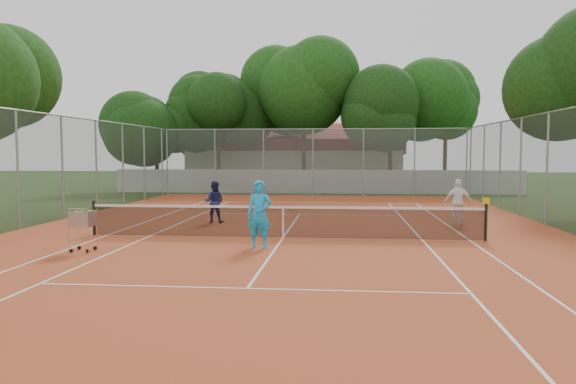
# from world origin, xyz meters

# --- Properties ---
(ground) EXTENTS (120.00, 120.00, 0.00)m
(ground) POSITION_xyz_m (0.00, 0.00, 0.00)
(ground) COLOR #15340E
(ground) RESTS_ON ground
(court_pad) EXTENTS (18.00, 34.00, 0.02)m
(court_pad) POSITION_xyz_m (0.00, 0.00, 0.01)
(court_pad) COLOR #AE4821
(court_pad) RESTS_ON ground
(court_lines) EXTENTS (10.98, 23.78, 0.01)m
(court_lines) POSITION_xyz_m (0.00, 0.00, 0.02)
(court_lines) COLOR white
(court_lines) RESTS_ON court_pad
(tennis_net) EXTENTS (11.88, 0.10, 0.98)m
(tennis_net) POSITION_xyz_m (0.00, 0.00, 0.51)
(tennis_net) COLOR black
(tennis_net) RESTS_ON court_pad
(perimeter_fence) EXTENTS (18.00, 34.00, 4.00)m
(perimeter_fence) POSITION_xyz_m (0.00, 0.00, 2.00)
(perimeter_fence) COLOR slate
(perimeter_fence) RESTS_ON ground
(boundary_wall) EXTENTS (26.00, 0.30, 1.50)m
(boundary_wall) POSITION_xyz_m (0.00, 19.00, 0.75)
(boundary_wall) COLOR silver
(boundary_wall) RESTS_ON ground
(clubhouse) EXTENTS (16.40, 9.00, 4.40)m
(clubhouse) POSITION_xyz_m (-2.00, 29.00, 2.20)
(clubhouse) COLOR beige
(clubhouse) RESTS_ON ground
(tropical_trees) EXTENTS (29.00, 19.00, 10.00)m
(tropical_trees) POSITION_xyz_m (0.00, 22.00, 5.00)
(tropical_trees) COLOR black
(tropical_trees) RESTS_ON ground
(player_near) EXTENTS (0.70, 0.49, 1.83)m
(player_near) POSITION_xyz_m (-0.44, -1.91, 0.94)
(player_near) COLOR #1BA5ED
(player_near) RESTS_ON court_pad
(player_far_left) EXTENTS (0.78, 0.62, 1.52)m
(player_far_left) POSITION_xyz_m (-2.91, 3.45, 0.78)
(player_far_left) COLOR navy
(player_far_left) RESTS_ON court_pad
(player_far_right) EXTENTS (1.01, 0.54, 1.63)m
(player_far_right) POSITION_xyz_m (5.88, 3.65, 0.84)
(player_far_right) COLOR white
(player_far_right) RESTS_ON court_pad
(ball_hopper) EXTENTS (0.64, 0.64, 1.16)m
(ball_hopper) POSITION_xyz_m (-4.91, -2.90, 0.60)
(ball_hopper) COLOR silver
(ball_hopper) RESTS_ON court_pad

